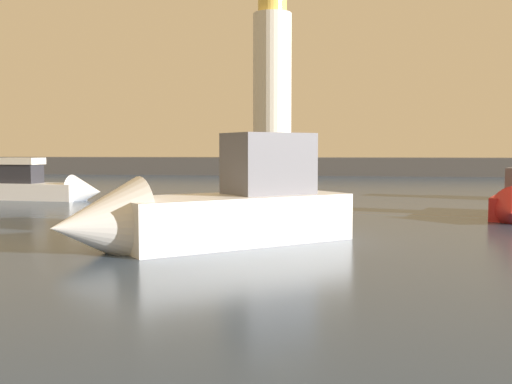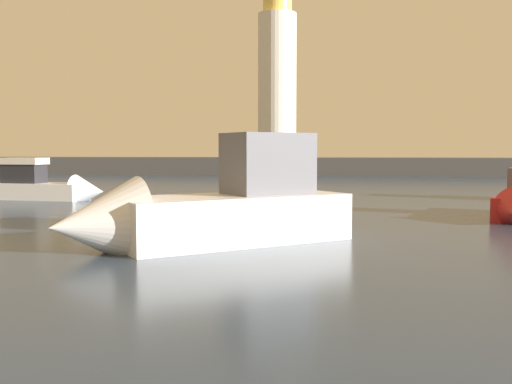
# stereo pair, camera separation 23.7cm
# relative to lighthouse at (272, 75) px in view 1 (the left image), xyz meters

# --- Properties ---
(ground_plane) EXTENTS (220.00, 220.00, 0.00)m
(ground_plane) POSITION_rel_lighthouse_xyz_m (5.37, -31.48, -10.77)
(ground_plane) COLOR #2D3D51
(breakwater) EXTENTS (84.27, 5.42, 1.88)m
(breakwater) POSITION_rel_lighthouse_xyz_m (5.37, 0.00, -9.83)
(breakwater) COLOR #423F3D
(breakwater) RESTS_ON ground_plane
(lighthouse) EXTENTS (4.14, 4.14, 18.77)m
(lighthouse) POSITION_rel_lighthouse_xyz_m (0.00, 0.00, 0.00)
(lighthouse) COLOR silver
(lighthouse) RESTS_ON breakwater
(motorboat_0) EXTENTS (8.24, 7.44, 3.68)m
(motorboat_0) POSITION_rel_lighthouse_xyz_m (3.69, -48.59, -9.80)
(motorboat_0) COLOR white
(motorboat_0) RESTS_ON ground_plane
(motorboat_1) EXTENTS (6.63, 2.42, 2.67)m
(motorboat_1) POSITION_rel_lighthouse_xyz_m (-8.15, -34.68, -10.06)
(motorboat_1) COLOR white
(motorboat_1) RESTS_ON ground_plane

